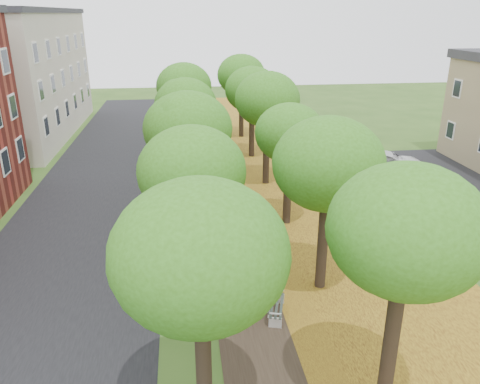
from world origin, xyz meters
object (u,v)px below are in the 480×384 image
object	(u,v)px
car_red	(429,184)
car_white	(388,163)
bench	(275,305)
car_grey	(405,175)

from	to	relation	value
car_red	car_white	world-z (taller)	car_red
bench	car_white	world-z (taller)	car_white
car_grey	car_white	world-z (taller)	car_white
bench	car_grey	size ratio (longest dim) A/B	0.34
car_grey	car_white	size ratio (longest dim) A/B	0.95
bench	car_white	xyz separation A→B (m)	(10.50, 14.56, 0.31)
car_white	car_red	bearing A→B (deg)	-156.04
bench	car_grey	xyz separation A→B (m)	(10.50, 12.07, 0.31)
car_red	car_white	size ratio (longest dim) A/B	0.92
bench	car_white	distance (m)	17.95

